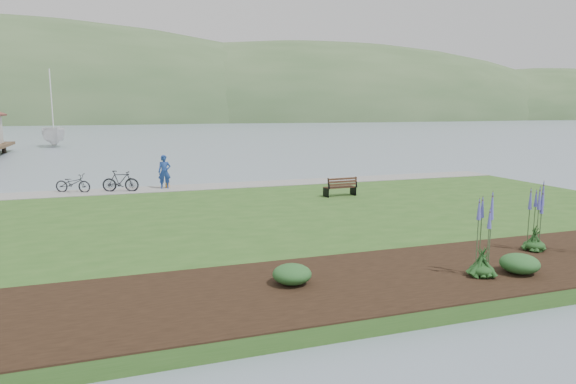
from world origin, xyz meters
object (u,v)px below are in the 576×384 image
object	(u,v)px
park_bench	(341,186)
sailboat	(55,147)
bicycle_a	(73,183)
person	(164,169)

from	to	relation	value
park_bench	sailboat	size ratio (longest dim) A/B	0.05
bicycle_a	person	bearing A→B (deg)	-68.60
person	sailboat	bearing A→B (deg)	108.82
bicycle_a	sailboat	xyz separation A→B (m)	(-4.52, 41.17, -0.88)
sailboat	park_bench	bearing A→B (deg)	-82.14
park_bench	bicycle_a	bearing A→B (deg)	152.62
person	bicycle_a	xyz separation A→B (m)	(-4.55, 0.27, -0.58)
park_bench	sailboat	distance (m)	49.63
park_bench	sailboat	xyz separation A→B (m)	(-16.94, 46.65, -0.88)
park_bench	bicycle_a	distance (m)	13.56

